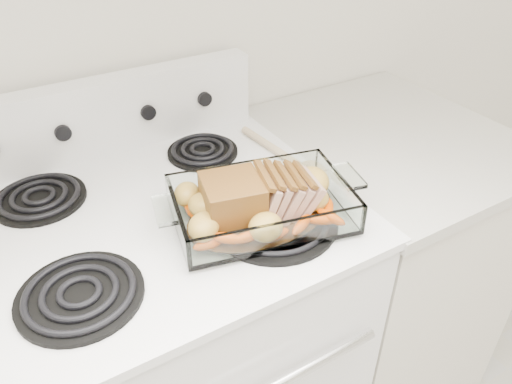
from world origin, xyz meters
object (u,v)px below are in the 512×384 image
baking_dish (261,209)px  pork_roast (251,199)px  electric_range (174,352)px  counter_right (370,265)px

baking_dish → pork_roast: 0.04m
electric_range → pork_roast: (0.15, -0.14, 0.51)m
counter_right → pork_roast: (-0.51, -0.14, 0.53)m
pork_roast → counter_right: bearing=18.2°
electric_range → baking_dish: (0.17, -0.14, 0.48)m
counter_right → pork_roast: size_ratio=4.10×
counter_right → pork_roast: pork_roast is taller
baking_dish → counter_right: bearing=28.8°
electric_range → counter_right: bearing=-0.1°
electric_range → baking_dish: electric_range is taller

